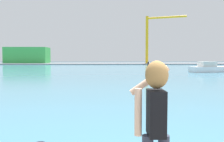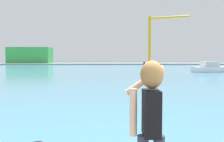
# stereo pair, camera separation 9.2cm
# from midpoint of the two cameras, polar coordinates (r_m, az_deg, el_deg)

# --- Properties ---
(ground_plane) EXTENTS (220.00, 220.00, 0.00)m
(ground_plane) POSITION_cam_midpoint_polar(r_m,az_deg,el_deg) (52.73, 0.85, 0.54)
(ground_plane) COLOR #334751
(harbor_water) EXTENTS (140.00, 100.00, 0.02)m
(harbor_water) POSITION_cam_midpoint_polar(r_m,az_deg,el_deg) (54.72, 0.79, 0.64)
(harbor_water) COLOR teal
(harbor_water) RESTS_ON ground_plane
(far_shore_dock) EXTENTS (140.00, 20.00, 0.37)m
(far_shore_dock) POSITION_cam_midpoint_polar(r_m,az_deg,el_deg) (94.69, 0.11, 1.78)
(far_shore_dock) COLOR gray
(far_shore_dock) RESTS_ON ground_plane
(person_photographer) EXTENTS (0.53, 0.55, 1.74)m
(person_photographer) POSITION_cam_midpoint_polar(r_m,az_deg,el_deg) (3.04, 9.92, -10.36)
(person_photographer) COLOR #2D3342
(person_photographer) RESTS_ON quay_promenade
(boat_moored_2) EXTENTS (7.70, 3.80, 1.76)m
(boat_moored_2) POSITION_cam_midpoint_polar(r_m,az_deg,el_deg) (42.98, 22.93, 0.58)
(boat_moored_2) COLOR white
(boat_moored_2) RESTS_ON harbor_water
(warehouse_left) EXTENTS (15.92, 8.62, 6.12)m
(warehouse_left) POSITION_cam_midpoint_polar(r_m,az_deg,el_deg) (100.24, -18.70, 3.55)
(warehouse_left) COLOR green
(warehouse_left) RESTS_ON far_shore_dock
(port_crane) EXTENTS (13.45, 5.95, 17.14)m
(port_crane) POSITION_cam_midpoint_polar(r_m,az_deg,el_deg) (89.31, 10.13, 8.69)
(port_crane) COLOR yellow
(port_crane) RESTS_ON far_shore_dock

